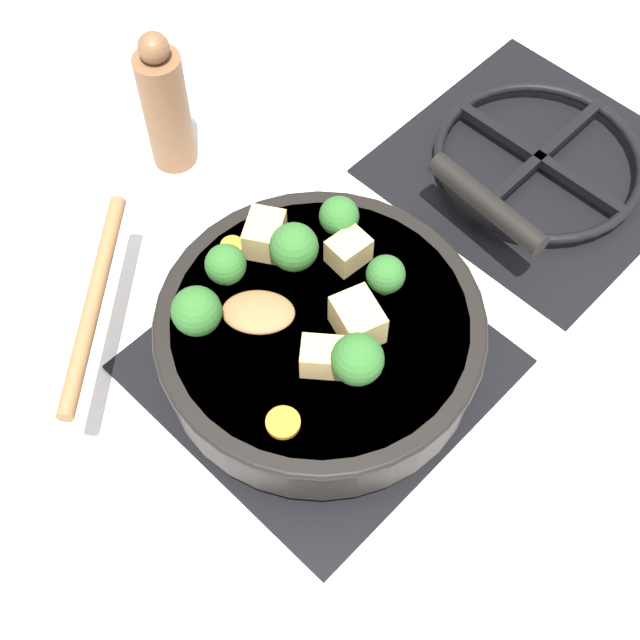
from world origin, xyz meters
name	(u,v)px	position (x,y,z in m)	size (l,w,h in m)	color
ground_plane	(320,365)	(0.00, 0.00, 0.00)	(2.40, 2.40, 0.00)	white
front_burner_grate	(320,360)	(0.00, 0.00, 0.01)	(0.31, 0.31, 0.03)	black
rear_burner_grate	(538,163)	(0.00, 0.36, 0.01)	(0.31, 0.31, 0.03)	black
skillet_pan	(321,334)	(0.00, 0.00, 0.06)	(0.31, 0.40, 0.06)	black
wooden_spoon	(164,306)	(-0.11, -0.09, 0.09)	(0.24, 0.24, 0.02)	olive
tofu_cube_center_large	(265,234)	(-0.10, 0.02, 0.10)	(0.04, 0.03, 0.03)	#DBB770
tofu_cube_near_handle	(348,251)	(-0.03, 0.07, 0.10)	(0.04, 0.03, 0.03)	#DBB770
tofu_cube_east_chunk	(322,357)	(0.03, -0.03, 0.10)	(0.04, 0.03, 0.03)	#DBB770
tofu_cube_west_chunk	(358,320)	(0.03, 0.02, 0.11)	(0.05, 0.04, 0.04)	#DBB770
broccoli_floret_near_spoon	(339,216)	(-0.06, 0.09, 0.11)	(0.04, 0.04, 0.05)	#709956
broccoli_floret_center_top	(357,359)	(0.06, -0.02, 0.12)	(0.05, 0.05, 0.05)	#709956
broccoli_floret_east_rim	(226,265)	(-0.09, -0.03, 0.11)	(0.04, 0.04, 0.05)	#709956
broccoli_floret_west_rim	(294,247)	(-0.06, 0.03, 0.12)	(0.05, 0.05, 0.05)	#709956
broccoli_floret_north_edge	(386,275)	(0.02, 0.07, 0.11)	(0.04, 0.04, 0.04)	#709956
broccoli_floret_south_cluster	(197,311)	(-0.07, -0.08, 0.12)	(0.05, 0.05, 0.05)	#709956
carrot_slice_orange_thin	(233,245)	(-0.12, 0.00, 0.09)	(0.02, 0.02, 0.01)	orange
carrot_slice_near_center	(283,423)	(0.05, -0.10, 0.09)	(0.03, 0.03, 0.01)	orange
pepper_mill	(165,106)	(-0.32, 0.08, 0.08)	(0.05, 0.05, 0.18)	brown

